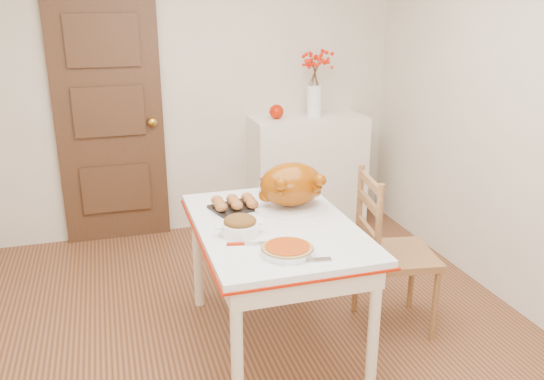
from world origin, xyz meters
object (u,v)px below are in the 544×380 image
object	(u,v)px
sideboard	(307,172)
kitchen_table	(274,284)
chair_oak	(397,252)
turkey_platter	(291,187)
pumpkin_pie	(287,249)

from	to	relation	value
sideboard	kitchen_table	bearing A→B (deg)	-115.95
kitchen_table	chair_oak	distance (m)	0.77
chair_oak	turkey_platter	distance (m)	0.76
chair_oak	kitchen_table	bearing A→B (deg)	96.88
kitchen_table	turkey_platter	world-z (taller)	turkey_platter
sideboard	pumpkin_pie	bearing A→B (deg)	-112.86
chair_oak	sideboard	bearing A→B (deg)	7.19
pumpkin_pie	turkey_platter	bearing A→B (deg)	69.68
chair_oak	pumpkin_pie	world-z (taller)	chair_oak
chair_oak	turkey_platter	size ratio (longest dim) A/B	2.27
turkey_platter	sideboard	bearing A→B (deg)	51.69
sideboard	turkey_platter	xyz separation A→B (m)	(-0.67, -1.52, 0.41)
sideboard	turkey_platter	size ratio (longest dim) A/B	2.24
kitchen_table	chair_oak	xyz separation A→B (m)	(0.76, -0.03, 0.12)
pumpkin_pie	sideboard	bearing A→B (deg)	67.14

